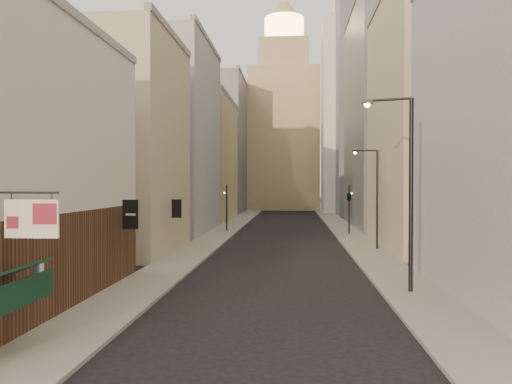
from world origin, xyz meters
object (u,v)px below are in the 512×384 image
object	(u,v)px
streetlamp_near	(406,182)
streetlamp_mid	(375,193)
traffic_light_left	(227,200)
clock_tower	(284,123)
white_tower	(345,107)
traffic_light_right	(349,196)

from	to	relation	value
streetlamp_near	streetlamp_mid	world-z (taller)	streetlamp_near
streetlamp_near	traffic_light_left	distance (m)	31.49
clock_tower	streetlamp_mid	world-z (taller)	clock_tower
streetlamp_near	white_tower	bearing A→B (deg)	102.39
streetlamp_near	traffic_light_right	bearing A→B (deg)	105.08
streetlamp_near	streetlamp_mid	distance (m)	15.36
traffic_light_left	traffic_light_right	xyz separation A→B (m)	(12.62, -2.41, 0.47)
white_tower	traffic_light_left	distance (m)	42.34
clock_tower	white_tower	distance (m)	17.83
white_tower	streetlamp_near	bearing A→B (deg)	-93.39
white_tower	traffic_light_right	world-z (taller)	white_tower
traffic_light_left	traffic_light_right	world-z (taller)	same
white_tower	streetlamp_near	world-z (taller)	white_tower
white_tower	streetlamp_mid	bearing A→B (deg)	-93.24
streetlamp_mid	traffic_light_right	world-z (taller)	streetlamp_mid
traffic_light_left	traffic_light_right	bearing A→B (deg)	169.65
traffic_light_left	streetlamp_mid	bearing A→B (deg)	134.83
white_tower	traffic_light_right	size ratio (longest dim) A/B	8.30
streetlamp_mid	white_tower	bearing A→B (deg)	83.71
traffic_light_right	streetlamp_mid	bearing A→B (deg)	115.64
streetlamp_mid	clock_tower	bearing A→B (deg)	94.27
clock_tower	traffic_light_left	bearing A→B (deg)	-95.87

